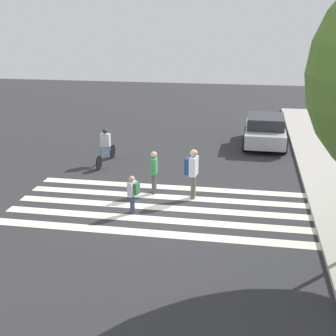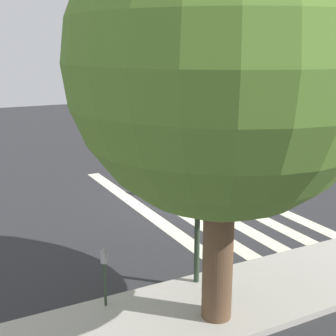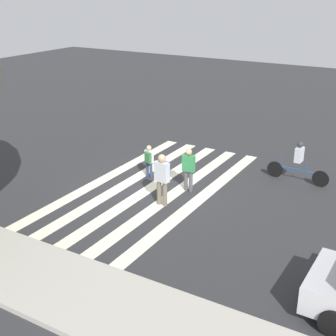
{
  "view_description": "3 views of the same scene",
  "coord_description": "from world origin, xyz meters",
  "px_view_note": "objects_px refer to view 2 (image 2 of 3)",
  "views": [
    {
      "loc": [
        14.38,
        2.79,
        6.24
      ],
      "look_at": [
        -0.53,
        0.19,
        1.25
      ],
      "focal_mm": 50.0,
      "sensor_mm": 36.0,
      "label": 1
    },
    {
      "loc": [
        8.01,
        13.42,
        5.22
      ],
      "look_at": [
        0.9,
        -0.19,
        1.23
      ],
      "focal_mm": 50.0,
      "sensor_mm": 36.0,
      "label": 2
    },
    {
      "loc": [
        -8.44,
        13.13,
        6.92
      ],
      "look_at": [
        -0.78,
        0.1,
        0.96
      ],
      "focal_mm": 50.0,
      "sensor_mm": 36.0,
      "label": 3
    }
  ],
  "objects_px": {
    "street_tree": "(223,64)",
    "pedestrian_adult_blue_shirt": "(217,168)",
    "pedestrian_child_with_backpack": "(168,176)",
    "cyclist_far_lane": "(241,147)",
    "traffic_light": "(195,158)",
    "pedestrian_adult_yellow_jacket": "(235,174)",
    "parking_meter": "(104,265)"
  },
  "relations": [
    {
      "from": "parking_meter",
      "to": "street_tree",
      "type": "distance_m",
      "value": 4.51
    },
    {
      "from": "traffic_light",
      "to": "cyclist_far_lane",
      "type": "relative_size",
      "value": 1.79
    },
    {
      "from": "pedestrian_adult_yellow_jacket",
      "to": "pedestrian_child_with_backpack",
      "type": "xyz_separation_m",
      "value": [
        1.65,
        -1.74,
        -0.3
      ]
    },
    {
      "from": "parking_meter",
      "to": "street_tree",
      "type": "xyz_separation_m",
      "value": [
        -1.78,
        1.36,
        3.92
      ]
    },
    {
      "from": "pedestrian_child_with_backpack",
      "to": "pedestrian_adult_blue_shirt",
      "type": "distance_m",
      "value": 1.9
    },
    {
      "from": "pedestrian_child_with_backpack",
      "to": "parking_meter",
      "type": "bearing_deg",
      "value": -110.53
    },
    {
      "from": "street_tree",
      "to": "pedestrian_child_with_backpack",
      "type": "relative_size",
      "value": 5.99
    },
    {
      "from": "traffic_light",
      "to": "street_tree",
      "type": "bearing_deg",
      "value": 76.04
    },
    {
      "from": "street_tree",
      "to": "pedestrian_adult_blue_shirt",
      "type": "relative_size",
      "value": 4.84
    },
    {
      "from": "traffic_light",
      "to": "pedestrian_adult_blue_shirt",
      "type": "height_order",
      "value": "traffic_light"
    },
    {
      "from": "parking_meter",
      "to": "pedestrian_child_with_backpack",
      "type": "xyz_separation_m",
      "value": [
        -4.63,
        -6.1,
        -0.28
      ]
    },
    {
      "from": "traffic_light",
      "to": "pedestrian_adult_yellow_jacket",
      "type": "height_order",
      "value": "traffic_light"
    },
    {
      "from": "pedestrian_adult_blue_shirt",
      "to": "street_tree",
      "type": "bearing_deg",
      "value": 54.81
    },
    {
      "from": "street_tree",
      "to": "parking_meter",
      "type": "bearing_deg",
      "value": -37.43
    },
    {
      "from": "street_tree",
      "to": "pedestrian_adult_yellow_jacket",
      "type": "xyz_separation_m",
      "value": [
        -4.5,
        -5.72,
        -3.9
      ]
    },
    {
      "from": "street_tree",
      "to": "cyclist_far_lane",
      "type": "xyz_separation_m",
      "value": [
        -7.85,
        -9.92,
        -4.09
      ]
    },
    {
      "from": "pedestrian_child_with_backpack",
      "to": "cyclist_far_lane",
      "type": "height_order",
      "value": "cyclist_far_lane"
    },
    {
      "from": "traffic_light",
      "to": "pedestrian_child_with_backpack",
      "type": "bearing_deg",
      "value": -112.59
    },
    {
      "from": "pedestrian_child_with_backpack",
      "to": "pedestrian_adult_blue_shirt",
      "type": "relative_size",
      "value": 0.81
    },
    {
      "from": "traffic_light",
      "to": "pedestrian_child_with_backpack",
      "type": "height_order",
      "value": "traffic_light"
    },
    {
      "from": "pedestrian_adult_blue_shirt",
      "to": "pedestrian_adult_yellow_jacket",
      "type": "bearing_deg",
      "value": 79.5
    },
    {
      "from": "traffic_light",
      "to": "street_tree",
      "type": "xyz_separation_m",
      "value": [
        0.37,
        1.5,
        1.99
      ]
    },
    {
      "from": "pedestrian_adult_yellow_jacket",
      "to": "traffic_light",
      "type": "bearing_deg",
      "value": 53.69
    },
    {
      "from": "pedestrian_adult_yellow_jacket",
      "to": "cyclist_far_lane",
      "type": "distance_m",
      "value": 5.37
    },
    {
      "from": "street_tree",
      "to": "pedestrian_adult_yellow_jacket",
      "type": "distance_m",
      "value": 8.26
    },
    {
      "from": "traffic_light",
      "to": "cyclist_far_lane",
      "type": "distance_m",
      "value": 11.45
    },
    {
      "from": "parking_meter",
      "to": "pedestrian_adult_yellow_jacket",
      "type": "relative_size",
      "value": 0.77
    },
    {
      "from": "parking_meter",
      "to": "cyclist_far_lane",
      "type": "bearing_deg",
      "value": -138.34
    },
    {
      "from": "traffic_light",
      "to": "parking_meter",
      "type": "height_order",
      "value": "traffic_light"
    },
    {
      "from": "traffic_light",
      "to": "pedestrian_adult_blue_shirt",
      "type": "bearing_deg",
      "value": -127.65
    },
    {
      "from": "pedestrian_child_with_backpack",
      "to": "pedestrian_adult_blue_shirt",
      "type": "xyz_separation_m",
      "value": [
        -1.87,
        0.32,
        0.15
      ]
    },
    {
      "from": "street_tree",
      "to": "pedestrian_adult_blue_shirt",
      "type": "xyz_separation_m",
      "value": [
        -4.72,
        -7.14,
        -4.05
      ]
    }
  ]
}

